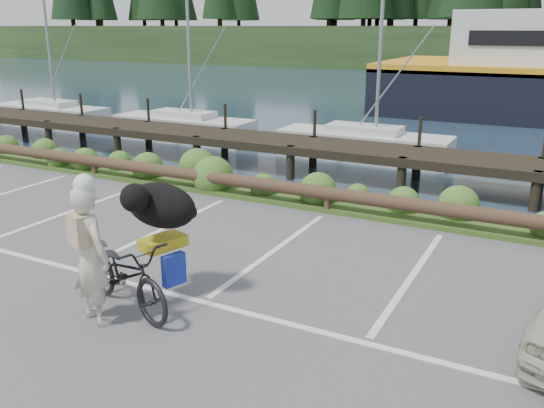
{
  "coord_description": "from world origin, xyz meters",
  "views": [
    {
      "loc": [
        4.61,
        -6.97,
        4.05
      ],
      "look_at": [
        0.23,
        1.45,
        1.1
      ],
      "focal_mm": 38.0,
      "sensor_mm": 36.0,
      "label": 1
    }
  ],
  "objects": [
    {
      "name": "harbor_backdrop",
      "position": [
        0.4,
        78.42,
        -0.0
      ],
      "size": [
        170.0,
        160.0,
        30.0
      ],
      "color": "#1B2F43",
      "rests_on": "ground"
    },
    {
      "name": "log_rail",
      "position": [
        0.0,
        4.6,
        0.0
      ],
      "size": [
        32.0,
        0.3,
        0.6
      ],
      "primitive_type": null,
      "color": "#443021",
      "rests_on": "ground"
    },
    {
      "name": "vegetation_strip",
      "position": [
        0.0,
        5.3,
        0.05
      ],
      "size": [
        34.0,
        1.6,
        0.1
      ],
      "primitive_type": "cube",
      "color": "#3D5B21",
      "rests_on": "ground"
    },
    {
      "name": "bicycle",
      "position": [
        -0.88,
        -1.09,
        0.56
      ],
      "size": [
        2.26,
        1.36,
        1.12
      ],
      "primitive_type": "imported",
      "rotation": [
        0.0,
        0.0,
        1.26
      ],
      "color": "black",
      "rests_on": "ground"
    },
    {
      "name": "cyclist",
      "position": [
        -1.03,
        -1.56,
        1.0
      ],
      "size": [
        0.84,
        0.68,
        2.0
      ],
      "primitive_type": "imported",
      "rotation": [
        0.0,
        0.0,
        2.83
      ],
      "color": "beige",
      "rests_on": "ground"
    },
    {
      "name": "dog",
      "position": [
        -0.67,
        -0.44,
        1.47
      ],
      "size": [
        0.93,
        1.33,
        0.7
      ],
      "primitive_type": "ellipsoid",
      "rotation": [
        0.0,
        0.0,
        1.26
      ],
      "color": "black",
      "rests_on": "bicycle"
    },
    {
      "name": "ground",
      "position": [
        0.0,
        0.0,
        0.0
      ],
      "size": [
        72.0,
        72.0,
        0.0
      ],
      "primitive_type": "plane",
      "color": "#4F4F51"
    }
  ]
}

